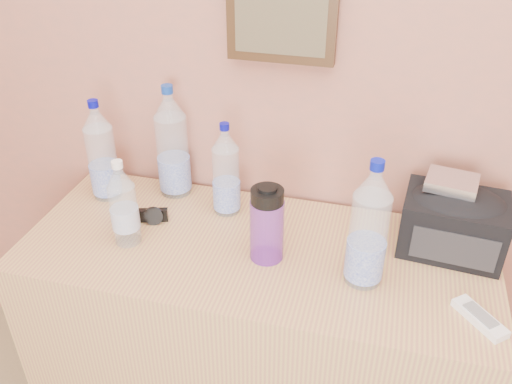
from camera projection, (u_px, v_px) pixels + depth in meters
picture_frame at (282, 16)px, 1.44m from camera, size 0.30×0.03×0.25m
dresser at (256, 349)px, 1.74m from camera, size 1.32×0.55×0.83m
pet_large_a at (102, 155)px, 1.68m from camera, size 0.09×0.09×0.33m
pet_large_b at (172, 147)px, 1.69m from camera, size 0.10×0.10×0.36m
pet_large_c at (226, 174)px, 1.61m from camera, size 0.08×0.08×0.29m
pet_large_d at (368, 230)px, 1.33m from camera, size 0.10×0.10×0.35m
pet_small at (124, 207)px, 1.49m from camera, size 0.07×0.07×0.26m
nalgene_bottle at (267, 223)px, 1.43m from camera, size 0.09×0.09×0.22m
sunglasses at (142, 215)px, 1.62m from camera, size 0.17×0.10×0.04m
ac_remote at (480, 318)px, 1.28m from camera, size 0.13×0.14×0.02m
toiletry_bag at (454, 221)px, 1.47m from camera, size 0.28×0.22×0.18m
foil_packet at (452, 182)px, 1.44m from camera, size 0.15×0.13×0.03m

